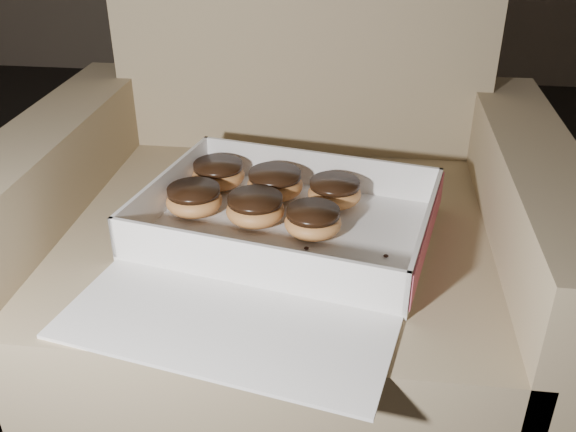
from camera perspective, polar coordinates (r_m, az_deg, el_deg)
The scene contains 13 objects.
armchair at distance 1.09m, azimuth -0.28°, elevation -4.19°, with size 0.84×0.71×0.88m.
bakery_box at distance 0.90m, azimuth -0.67°, elevation -2.08°, with size 0.48×0.54×0.07m.
donut_a at distance 1.05m, azimuth -6.21°, elevation 3.73°, with size 0.09×0.09×0.04m.
donut_b at distance 0.99m, azimuth 4.16°, elevation 2.13°, with size 0.08×0.08×0.04m.
donut_c at distance 0.94m, azimuth -2.93°, elevation 0.66°, with size 0.09×0.09×0.04m.
donut_d at distance 0.91m, azimuth 2.23°, elevation -0.46°, with size 0.08×0.08×0.04m.
donut_e at distance 0.98m, azimuth -8.34°, elevation 1.47°, with size 0.09×0.09×0.04m.
donut_f at distance 1.01m, azimuth -1.17°, elevation 2.90°, with size 0.09×0.09×0.04m.
crumb_a at distance 0.85m, azimuth 10.24°, elevation -4.88°, with size 0.01×0.01×0.00m, color black.
crumb_b at distance 0.84m, azimuth -3.00°, elevation -5.05°, with size 0.01×0.01×0.00m, color black.
crumb_c at distance 0.88m, azimuth 8.70°, elevation -3.52°, with size 0.01×0.01×0.00m, color black.
crumb_d at distance 0.84m, azimuth 3.60°, elevation -5.04°, with size 0.01×0.01×0.00m, color black.
crumb_e at distance 0.89m, azimuth 1.65°, elevation -2.88°, with size 0.01×0.01×0.00m, color black.
Camera 1 is at (0.14, -0.60, 0.87)m, focal length 40.00 mm.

